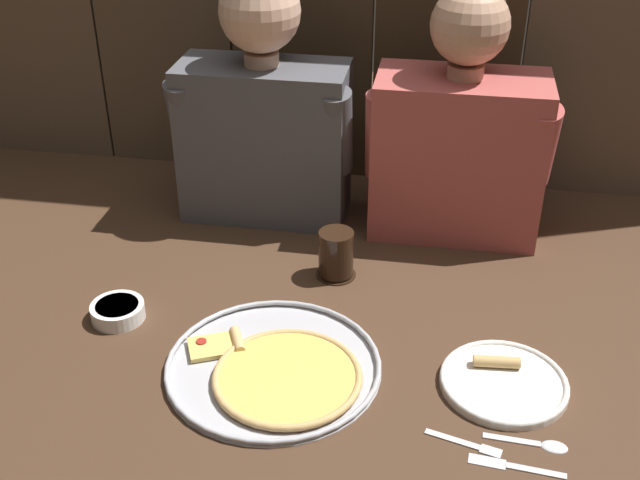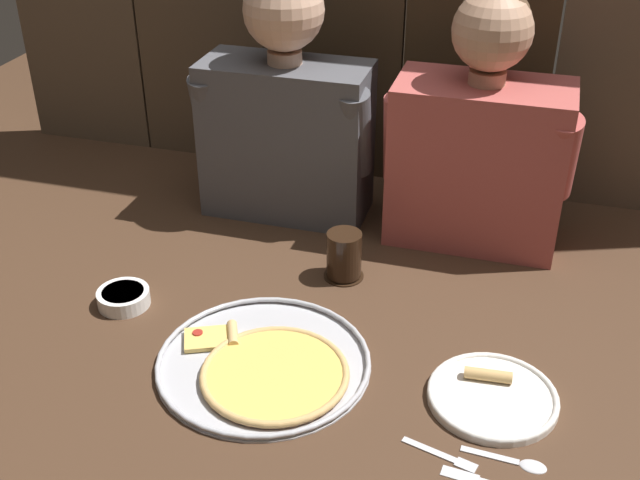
{
  "view_description": "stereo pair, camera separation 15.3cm",
  "coord_description": "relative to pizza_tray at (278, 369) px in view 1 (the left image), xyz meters",
  "views": [
    {
      "loc": [
        0.19,
        -1.19,
        0.97
      ],
      "look_at": [
        -0.02,
        0.1,
        0.18
      ],
      "focal_mm": 44.59,
      "sensor_mm": 36.0,
      "label": 1
    },
    {
      "loc": [
        0.34,
        -1.16,
        0.97
      ],
      "look_at": [
        -0.02,
        0.1,
        0.18
      ],
      "focal_mm": 44.59,
      "sensor_mm": 36.0,
      "label": 2
    }
  ],
  "objects": [
    {
      "name": "table_fork",
      "position": [
        0.35,
        -0.12,
        -0.01
      ],
      "size": [
        0.13,
        0.05,
        0.01
      ],
      "color": "silver",
      "rests_on": "ground"
    },
    {
      "name": "diner_left",
      "position": [
        -0.16,
        0.6,
        0.27
      ],
      "size": [
        0.43,
        0.2,
        0.6
      ],
      "color": "#4C4C51",
      "rests_on": "ground"
    },
    {
      "name": "pizza_tray",
      "position": [
        0.0,
        0.0,
        0.0
      ],
      "size": [
        0.4,
        0.4,
        0.03
      ],
      "color": "#B2B2B7",
      "rests_on": "ground"
    },
    {
      "name": "drinking_glass",
      "position": [
        0.06,
        0.34,
        0.04
      ],
      "size": [
        0.09,
        0.09,
        0.11
      ],
      "color": "black",
      "rests_on": "ground"
    },
    {
      "name": "diner_right",
      "position": [
        0.3,
        0.6,
        0.25
      ],
      "size": [
        0.42,
        0.22,
        0.58
      ],
      "color": "#AD4C47",
      "rests_on": "ground"
    },
    {
      "name": "dipping_bowl",
      "position": [
        -0.36,
        0.11,
        0.01
      ],
      "size": [
        0.11,
        0.11,
        0.03
      ],
      "color": "white",
      "rests_on": "ground"
    },
    {
      "name": "table_knife",
      "position": [
        0.42,
        -0.16,
        -0.01
      ],
      "size": [
        0.16,
        0.03,
        0.01
      ],
      "color": "silver",
      "rests_on": "ground"
    },
    {
      "name": "table_spoon",
      "position": [
        0.47,
        -0.1,
        -0.01
      ],
      "size": [
        0.14,
        0.03,
        0.01
      ],
      "color": "silver",
      "rests_on": "ground"
    },
    {
      "name": "dinner_plate",
      "position": [
        0.41,
        0.04,
        -0.0
      ],
      "size": [
        0.23,
        0.23,
        0.03
      ],
      "color": "white",
      "rests_on": "ground"
    },
    {
      "name": "ground_plane",
      "position": [
        0.07,
        0.09,
        -0.01
      ],
      "size": [
        3.2,
        3.2,
        0.0
      ],
      "primitive_type": "plane",
      "color": "#422B1C"
    }
  ]
}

